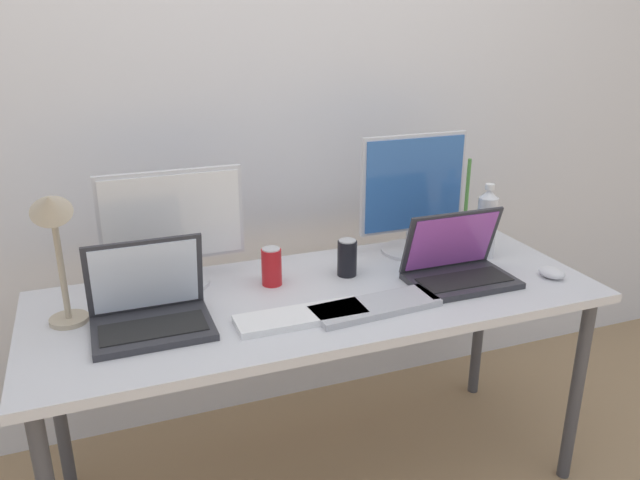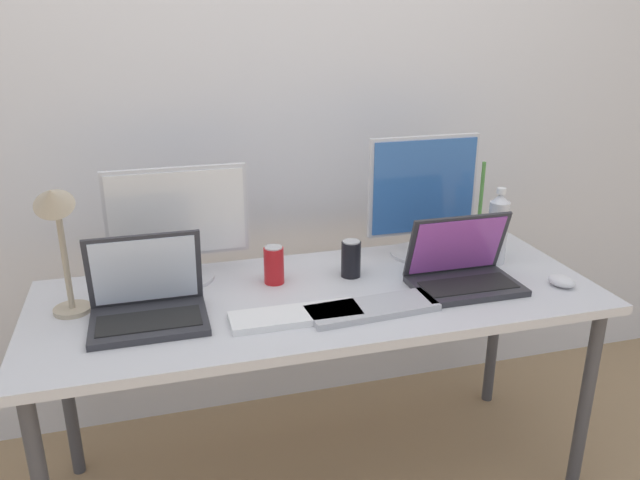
% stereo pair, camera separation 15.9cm
% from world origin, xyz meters
% --- Properties ---
extents(ground_plane, '(16.00, 16.00, 0.00)m').
position_xyz_m(ground_plane, '(0.00, 0.00, 0.00)').
color(ground_plane, '#9E7F5B').
extents(wall_back, '(7.00, 0.08, 2.60)m').
position_xyz_m(wall_back, '(0.00, 0.59, 1.30)').
color(wall_back, silver).
rests_on(wall_back, ground).
extents(work_desk, '(1.79, 0.69, 0.74)m').
position_xyz_m(work_desk, '(0.00, 0.00, 0.68)').
color(work_desk, '#424247').
rests_on(work_desk, ground).
extents(monitor_left, '(0.45, 0.21, 0.38)m').
position_xyz_m(monitor_left, '(-0.41, 0.23, 0.94)').
color(monitor_left, silver).
rests_on(monitor_left, work_desk).
extents(monitor_center, '(0.41, 0.21, 0.44)m').
position_xyz_m(monitor_center, '(0.44, 0.22, 0.97)').
color(monitor_center, silver).
rests_on(monitor_center, work_desk).
extents(laptop_silver, '(0.33, 0.24, 0.25)m').
position_xyz_m(laptop_silver, '(-0.53, -0.04, 0.80)').
color(laptop_silver, '#2D2D33').
rests_on(laptop_silver, work_desk).
extents(laptop_secondary, '(0.34, 0.23, 0.23)m').
position_xyz_m(laptop_secondary, '(0.46, -0.07, 0.79)').
color(laptop_secondary, '#2D2D33').
rests_on(laptop_secondary, work_desk).
extents(keyboard_main, '(0.40, 0.16, 0.02)m').
position_xyz_m(keyboard_main, '(0.12, -0.17, 0.75)').
color(keyboard_main, '#B2B2B7').
rests_on(keyboard_main, work_desk).
extents(keyboard_aux, '(0.38, 0.12, 0.02)m').
position_xyz_m(keyboard_aux, '(-0.12, -0.15, 0.75)').
color(keyboard_aux, white).
rests_on(keyboard_aux, work_desk).
extents(mouse_by_keyboard, '(0.10, 0.11, 0.04)m').
position_xyz_m(mouse_by_keyboard, '(0.77, -0.16, 0.76)').
color(mouse_by_keyboard, silver).
rests_on(mouse_by_keyboard, work_desk).
extents(water_bottle, '(0.07, 0.07, 0.27)m').
position_xyz_m(water_bottle, '(0.67, 0.08, 0.87)').
color(water_bottle, silver).
rests_on(water_bottle, work_desk).
extents(soda_can_near_keyboard, '(0.07, 0.07, 0.13)m').
position_xyz_m(soda_can_near_keyboard, '(0.14, 0.10, 0.80)').
color(soda_can_near_keyboard, black).
rests_on(soda_can_near_keyboard, work_desk).
extents(soda_can_by_laptop, '(0.07, 0.07, 0.13)m').
position_xyz_m(soda_can_by_laptop, '(-0.12, 0.12, 0.80)').
color(soda_can_by_laptop, red).
rests_on(soda_can_by_laptop, work_desk).
extents(bamboo_vase, '(0.08, 0.08, 0.32)m').
position_xyz_m(bamboo_vase, '(0.70, 0.26, 0.80)').
color(bamboo_vase, '#B2D1B7').
rests_on(bamboo_vase, work_desk).
extents(desk_lamp, '(0.11, 0.18, 0.43)m').
position_xyz_m(desk_lamp, '(-0.75, 0.03, 1.03)').
color(desk_lamp, tan).
rests_on(desk_lamp, work_desk).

